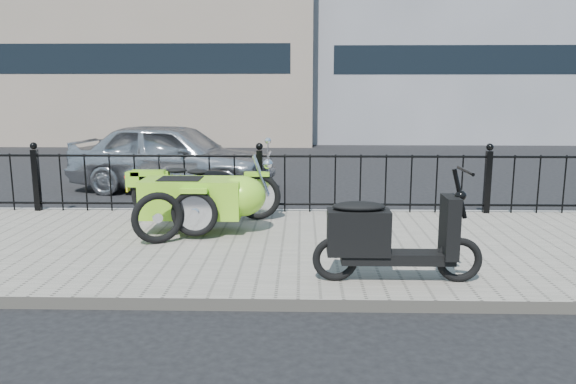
{
  "coord_description": "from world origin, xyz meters",
  "views": [
    {
      "loc": [
        0.66,
        -7.25,
        2.01
      ],
      "look_at": [
        0.47,
        -0.1,
        0.69
      ],
      "focal_mm": 35.0,
      "sensor_mm": 36.0,
      "label": 1
    }
  ],
  "objects_px": {
    "motorcycle_sidecar": "(207,195)",
    "scooter": "(386,238)",
    "spare_tire": "(158,218)",
    "sedan_car": "(173,157)"
  },
  "relations": [
    {
      "from": "motorcycle_sidecar",
      "to": "scooter",
      "type": "relative_size",
      "value": 1.36
    },
    {
      "from": "motorcycle_sidecar",
      "to": "spare_tire",
      "type": "relative_size",
      "value": 3.52
    },
    {
      "from": "motorcycle_sidecar",
      "to": "spare_tire",
      "type": "xyz_separation_m",
      "value": [
        -0.5,
        -0.71,
        -0.15
      ]
    },
    {
      "from": "spare_tire",
      "to": "motorcycle_sidecar",
      "type": "bearing_deg",
      "value": 54.63
    },
    {
      "from": "scooter",
      "to": "spare_tire",
      "type": "distance_m",
      "value": 2.92
    },
    {
      "from": "scooter",
      "to": "spare_tire",
      "type": "xyz_separation_m",
      "value": [
        -2.61,
        1.31,
        -0.12
      ]
    },
    {
      "from": "motorcycle_sidecar",
      "to": "scooter",
      "type": "bearing_deg",
      "value": -43.76
    },
    {
      "from": "motorcycle_sidecar",
      "to": "sedan_car",
      "type": "bearing_deg",
      "value": 109.65
    },
    {
      "from": "motorcycle_sidecar",
      "to": "scooter",
      "type": "distance_m",
      "value": 2.92
    },
    {
      "from": "motorcycle_sidecar",
      "to": "spare_tire",
      "type": "bearing_deg",
      "value": -125.37
    }
  ]
}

